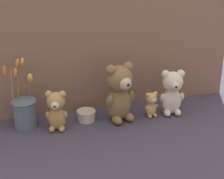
% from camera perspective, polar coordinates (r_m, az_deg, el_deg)
% --- Properties ---
extents(ground_plane, '(4.00, 4.00, 0.00)m').
position_cam_1_polar(ground_plane, '(1.69, 0.19, -5.08)').
color(ground_plane, '#3D3847').
extents(backdrop_wall, '(1.40, 0.02, 0.80)m').
position_cam_1_polar(backdrop_wall, '(1.71, -1.43, 9.43)').
color(backdrop_wall, '#845B4C').
rests_on(backdrop_wall, ground).
extents(teddy_bear_large, '(0.16, 0.15, 0.29)m').
position_cam_1_polar(teddy_bear_large, '(1.63, 1.30, -0.31)').
color(teddy_bear_large, olive).
rests_on(teddy_bear_large, ground).
extents(teddy_bear_medium, '(0.13, 0.12, 0.23)m').
position_cam_1_polar(teddy_bear_medium, '(1.74, 9.98, -0.31)').
color(teddy_bear_medium, beige).
rests_on(teddy_bear_medium, ground).
extents(teddy_bear_small, '(0.11, 0.10, 0.19)m').
position_cam_1_polar(teddy_bear_small, '(1.59, -9.21, -3.34)').
color(teddy_bear_small, tan).
rests_on(teddy_bear_small, ground).
extents(teddy_bear_tiny, '(0.07, 0.07, 0.13)m').
position_cam_1_polar(teddy_bear_tiny, '(1.71, 6.55, -2.38)').
color(teddy_bear_tiny, tan).
rests_on(teddy_bear_tiny, ground).
extents(flower_vase, '(0.14, 0.12, 0.33)m').
position_cam_1_polar(flower_vase, '(1.65, -14.31, -3.36)').
color(flower_vase, slate).
rests_on(flower_vase, ground).
extents(decorative_tin_tall, '(0.09, 0.09, 0.05)m').
position_cam_1_polar(decorative_tin_tall, '(1.68, -4.30, -4.31)').
color(decorative_tin_tall, beige).
rests_on(decorative_tin_tall, ground).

